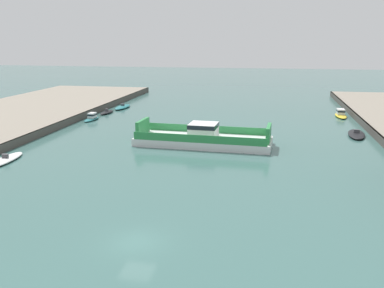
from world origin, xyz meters
TOP-DOWN VIEW (x-y plane):
  - ground_plane at (0.00, 0.00)m, footprint 400.00×400.00m
  - chain_ferry at (0.25, 30.45)m, footprint 19.92×7.81m
  - moored_boat_near_right at (23.34, 40.77)m, footprint 3.46×7.74m
  - moored_boat_mid_left at (-23.64, 52.79)m, footprint 1.89×5.31m
  - moored_boat_far_left at (23.50, 57.83)m, footprint 2.03×6.38m
  - moored_boat_far_right at (-22.87, 17.45)m, footprint 2.57×7.39m
  - moored_boat_upstream_a at (-23.68, 45.44)m, footprint 1.84×5.21m
  - moored_boat_upstream_b at (-22.74, 59.92)m, footprint 2.41×7.38m

SIDE VIEW (x-z plane):
  - ground_plane at x=0.00m, z-range 0.00..0.00m
  - moored_boat_far_right at x=-22.87m, z-range -0.24..0.73m
  - moored_boat_near_right at x=23.34m, z-range -0.24..0.78m
  - moored_boat_mid_left at x=-23.64m, z-range -0.24..0.78m
  - moored_boat_upstream_b at x=-22.74m, z-range -0.24..0.83m
  - moored_boat_upstream_a at x=-23.68m, z-range -0.17..1.20m
  - moored_boat_far_left at x=23.50m, z-range -0.20..1.33m
  - chain_ferry at x=0.25m, z-range -0.64..2.66m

